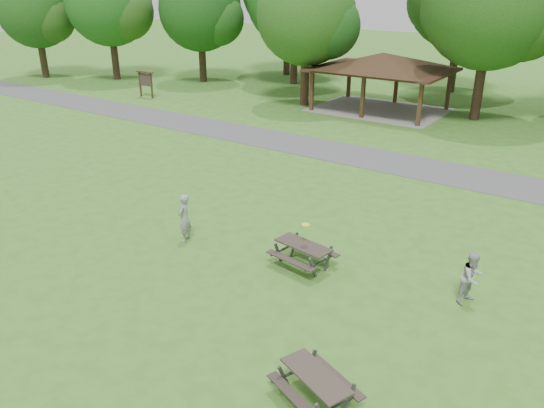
{
  "coord_description": "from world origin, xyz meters",
  "views": [
    {
      "loc": [
        10.12,
        -9.24,
        8.14
      ],
      "look_at": [
        1.0,
        4.0,
        1.3
      ],
      "focal_mm": 35.0,
      "sensor_mm": 36.0,
      "label": 1
    }
  ],
  "objects": [
    {
      "name": "ground",
      "position": [
        0.0,
        0.0,
        0.0
      ],
      "size": [
        160.0,
        160.0,
        0.0
      ],
      "primitive_type": "plane",
      "color": "#366E1F",
      "rests_on": "ground"
    },
    {
      "name": "asphalt_path",
      "position": [
        0.0,
        14.0,
        0.01
      ],
      "size": [
        120.0,
        3.2,
        0.02
      ],
      "primitive_type": "cube",
      "color": "#4A4A4C",
      "rests_on": "ground"
    },
    {
      "name": "pavilion",
      "position": [
        -4.0,
        24.0,
        3.06
      ],
      "size": [
        8.6,
        7.01,
        3.76
      ],
      "color": "#3B2315",
      "rests_on": "ground"
    },
    {
      "name": "notice_board",
      "position": [
        -20.0,
        18.0,
        1.31
      ],
      "size": [
        1.6,
        0.3,
        1.88
      ],
      "color": "#321D12",
      "rests_on": "ground"
    },
    {
      "name": "tree_row_a",
      "position": [
        -27.91,
        22.03,
        6.15
      ],
      "size": [
        7.56,
        7.2,
        9.97
      ],
      "color": "black",
      "rests_on": "ground"
    },
    {
      "name": "tree_row_b",
      "position": [
        -20.92,
        25.53,
        5.67
      ],
      "size": [
        7.14,
        6.8,
        9.28
      ],
      "color": "black",
      "rests_on": "ground"
    },
    {
      "name": "tree_row_c",
      "position": [
        -13.9,
        29.03,
        6.54
      ],
      "size": [
        8.19,
        7.8,
        10.67
      ],
      "color": "black",
      "rests_on": "ground"
    },
    {
      "name": "tree_row_d",
      "position": [
        -8.92,
        22.53,
        5.77
      ],
      "size": [
        6.93,
        6.6,
        9.27
      ],
      "color": "#311F15",
      "rests_on": "ground"
    },
    {
      "name": "tree_row_e",
      "position": [
        2.1,
        25.03,
        6.78
      ],
      "size": [
        8.4,
        8.0,
        11.02
      ],
      "color": "black",
      "rests_on": "ground"
    },
    {
      "name": "tree_flank_left",
      "position": [
        -33.92,
        19.03,
        5.53
      ],
      "size": [
        6.72,
        6.4,
        8.93
      ],
      "color": "black",
      "rests_on": "ground"
    },
    {
      "name": "picnic_table_middle",
      "position": [
        2.81,
        3.04,
        0.57
      ],
      "size": [
        1.96,
        1.67,
        0.77
      ],
      "color": "#2D2520",
      "rests_on": "ground"
    },
    {
      "name": "picnic_table_far",
      "position": [
        5.99,
        -1.67,
        0.53
      ],
      "size": [
        2.02,
        1.84,
        0.72
      ],
      "color": "#302823",
      "rests_on": "ground"
    },
    {
      "name": "frisbee_in_flight",
      "position": [
        2.86,
        3.08,
        1.4
      ],
      "size": [
        0.33,
        0.33,
        0.02
      ],
      "color": "yellow",
      "rests_on": "ground"
    },
    {
      "name": "frisbee_thrower",
      "position": [
        -1.37,
        2.3,
        0.83
      ],
      "size": [
        0.54,
        0.69,
        1.65
      ],
      "primitive_type": "imported",
      "rotation": [
        0.0,
        0.0,
        -1.3
      ],
      "color": "gray",
      "rests_on": "ground"
    },
    {
      "name": "frisbee_catcher",
      "position": [
        7.57,
        3.95,
        0.74
      ],
      "size": [
        0.79,
        0.88,
        1.49
      ],
      "primitive_type": "imported",
      "rotation": [
        0.0,
        0.0,
        1.19
      ],
      "color": "#ACACAF",
      "rests_on": "ground"
    }
  ]
}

